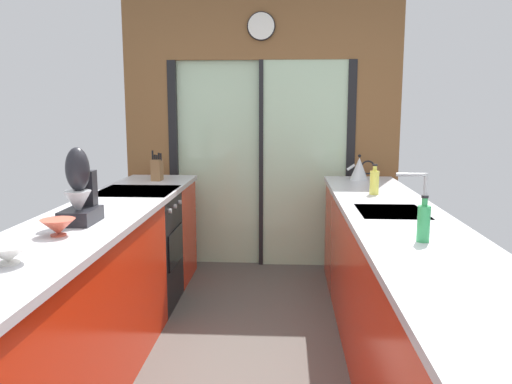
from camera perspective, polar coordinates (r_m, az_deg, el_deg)
The scene contains 13 objects.
ground_plane at distance 3.55m, azimuth -0.86°, elevation -16.70°, with size 5.04×7.60×0.02m, color #4C4742.
back_wall_unit at distance 4.99m, azimuth 0.60°, elevation 9.03°, with size 2.64×0.12×2.70m.
left_counter_run at distance 3.14m, azimuth -18.70°, elevation -11.37°, with size 0.62×3.80×0.92m.
right_counter_run at distance 3.15m, azimuth 15.75°, elevation -11.14°, with size 0.62×3.80×0.92m.
sink_faucet at distance 3.27m, azimuth 17.78°, elevation 0.69°, with size 0.19×0.02×0.24m.
oven_range at distance 4.15m, azimuth -12.91°, elevation -6.20°, with size 0.60×0.60×0.92m.
mixing_bowl_mid at distance 2.32m, azimuth -25.92°, elevation -6.19°, with size 0.20×0.20×0.08m.
mixing_bowl_far at distance 2.73m, azimuth -21.18°, elevation -3.64°, with size 0.17×0.17×0.08m.
knife_block at distance 4.58m, azimuth -10.96°, elevation 2.48°, with size 0.09×0.14×0.26m.
stand_mixer at distance 2.97m, azimuth -19.02°, elevation -0.23°, with size 0.17×0.27×0.42m.
kettle at distance 4.63m, azimuth 11.44°, elevation 2.59°, with size 0.25×0.16×0.23m.
soap_bottle_near at distance 2.55m, azimuth 18.16°, elevation -3.24°, with size 0.06×0.06×0.22m.
soap_bottle_far at distance 3.86m, azimuth 13.04°, elevation 1.12°, with size 0.07×0.07×0.22m.
Camera 1 is at (0.23, -2.58, 1.55)m, focal length 35.93 mm.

